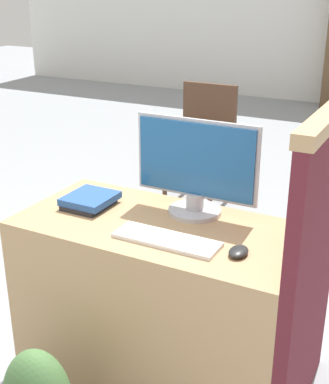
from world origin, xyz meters
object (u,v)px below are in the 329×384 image
(monitor, at_px, (196,168))
(book_stack, at_px, (90,200))
(far_chair, at_px, (203,138))
(mouse, at_px, (239,251))
(keyboard, at_px, (167,240))

(monitor, xyz_separation_m, book_stack, (-0.44, -0.15, -0.18))
(monitor, relative_size, far_chair, 0.58)
(mouse, distance_m, far_chair, 2.30)
(mouse, bearing_deg, keyboard, -174.45)
(far_chair, bearing_deg, book_stack, -130.87)
(monitor, height_order, mouse, monitor)
(monitor, relative_size, keyboard, 1.30)
(monitor, bearing_deg, book_stack, -161.58)
(keyboard, distance_m, mouse, 0.28)
(mouse, xyz_separation_m, book_stack, (-0.74, 0.12, 0.01))
(keyboard, bearing_deg, book_stack, 161.93)
(keyboard, xyz_separation_m, book_stack, (-0.46, 0.15, 0.02))
(keyboard, distance_m, book_stack, 0.48)
(far_chair, bearing_deg, monitor, -117.12)
(keyboard, height_order, mouse, mouse)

